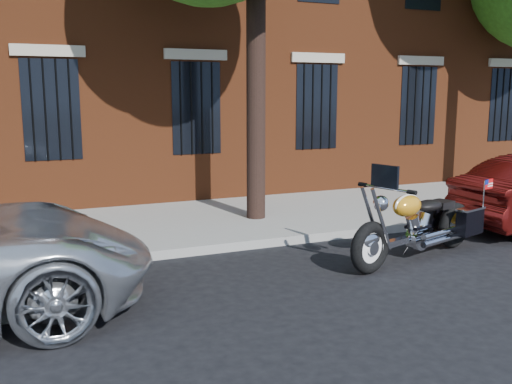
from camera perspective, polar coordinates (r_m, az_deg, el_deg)
name	(u,v)px	position (r m, az deg, el deg)	size (l,w,h in m)	color
ground	(302,270)	(8.38, 4.66, -7.78)	(120.00, 120.00, 0.00)	black
curb	(264,242)	(9.55, 0.81, -5.06)	(40.00, 0.16, 0.15)	gray
sidewalk	(225,220)	(11.24, -3.08, -2.78)	(40.00, 3.60, 0.15)	gray
motorcycle	(422,226)	(9.16, 16.27, -3.25)	(3.04, 1.39, 1.53)	black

